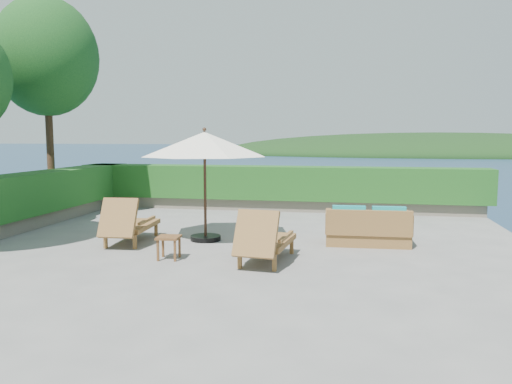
% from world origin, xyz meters
% --- Properties ---
extents(ground, '(12.00, 12.00, 0.00)m').
position_xyz_m(ground, '(0.00, 0.00, 0.00)').
color(ground, gray).
rests_on(ground, ground).
extents(foundation, '(12.00, 12.00, 3.00)m').
position_xyz_m(foundation, '(0.00, 0.00, -1.55)').
color(foundation, '#534D42').
rests_on(foundation, ocean).
extents(offshore_island, '(126.00, 57.60, 12.60)m').
position_xyz_m(offshore_island, '(25.00, 140.00, -3.00)').
color(offshore_island, black).
rests_on(offshore_island, ocean).
extents(planter_wall_far, '(12.00, 0.60, 0.36)m').
position_xyz_m(planter_wall_far, '(0.00, 5.60, 0.18)').
color(planter_wall_far, gray).
rests_on(planter_wall_far, ground).
extents(hedge_far, '(12.40, 0.90, 1.00)m').
position_xyz_m(hedge_far, '(0.00, 5.60, 0.85)').
color(hedge_far, '#164D17').
rests_on(hedge_far, planter_wall_far).
extents(tree_far, '(2.80, 2.80, 6.03)m').
position_xyz_m(tree_far, '(-6.00, 3.20, 4.40)').
color(tree_far, '#462E1B').
rests_on(tree_far, ground).
extents(patio_umbrella, '(3.10, 3.10, 2.45)m').
position_xyz_m(patio_umbrella, '(-0.84, 0.91, 2.07)').
color(patio_umbrella, black).
rests_on(patio_umbrella, ground).
extents(lounge_left, '(0.88, 1.82, 1.03)m').
position_xyz_m(lounge_left, '(-2.34, 0.30, 0.43)').
color(lounge_left, olive).
rests_on(lounge_left, ground).
extents(lounge_right, '(0.91, 1.83, 1.02)m').
position_xyz_m(lounge_right, '(0.76, -0.77, 0.43)').
color(lounge_right, olive).
rests_on(lounge_right, ground).
extents(side_table, '(0.44, 0.44, 0.43)m').
position_xyz_m(side_table, '(-1.03, -0.83, 0.36)').
color(side_table, brown).
rests_on(side_table, ground).
extents(wicker_loveseat, '(1.78, 0.96, 0.85)m').
position_xyz_m(wicker_loveseat, '(2.61, 1.12, 0.33)').
color(wicker_loveseat, olive).
rests_on(wicker_loveseat, ground).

